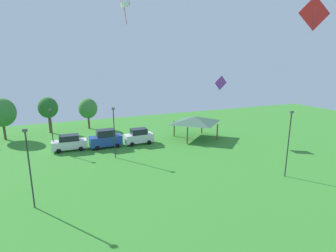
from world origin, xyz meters
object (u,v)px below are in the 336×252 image
kite_flying_4 (314,13)px  kite_flying_6 (221,83)px  parked_car_third_from_left (139,136)px  light_post_0 (289,141)px  treeline_tree_1 (2,112)px  parked_car_second_from_left (106,139)px  light_post_1 (29,165)px  kite_flying_3 (125,0)px  parked_car_leftmost (69,143)px  treeline_tree_3 (88,108)px  treeline_tree_2 (48,108)px  park_pavilion (195,120)px  light_post_2 (52,128)px  light_post_3 (114,130)px

kite_flying_4 → kite_flying_6: kite_flying_4 is taller
parked_car_third_from_left → light_post_0: light_post_0 is taller
kite_flying_4 → treeline_tree_1: bearing=139.4°
parked_car_second_from_left → kite_flying_4: bearing=-44.0°
kite_flying_4 → light_post_1: (-26.80, 2.94, -12.87)m
kite_flying_3 → kite_flying_6: bearing=25.3°
parked_car_leftmost → treeline_tree_3: bearing=74.2°
parked_car_leftmost → treeline_tree_2: (-2.51, 11.59, 3.36)m
kite_flying_4 → park_pavilion: 21.59m
parked_car_second_from_left → treeline_tree_2: treeline_tree_2 is taller
parked_car_leftmost → parked_car_second_from_left: parked_car_second_from_left is taller
parked_car_second_from_left → treeline_tree_2: bearing=120.4°
kite_flying_6 → light_post_2: size_ratio=0.38×
kite_flying_6 → parked_car_third_from_left: (-12.47, 2.62, -7.81)m
light_post_1 → treeline_tree_3: 28.18m
light_post_3 → light_post_0: bearing=-40.1°
parked_car_third_from_left → light_post_0: bearing=-58.2°
light_post_1 → parked_car_leftmost: bearing=76.0°
kite_flying_6 → treeline_tree_2: (-24.78, 15.13, -4.51)m
kite_flying_3 → light_post_3: (-0.40, 5.91, -13.97)m
parked_car_leftmost → light_post_1: (-3.70, -14.84, 2.71)m
treeline_tree_2 → kite_flying_3: bearing=-70.6°
treeline_tree_3 → park_pavilion: bearing=-42.4°
kite_flying_3 → light_post_2: bearing=123.2°
parked_car_second_from_left → light_post_2: (-6.94, 0.91, 2.07)m
parked_car_third_from_left → treeline_tree_2: bearing=134.7°
parked_car_third_from_left → light_post_0: 20.86m
light_post_1 → light_post_0: bearing=-8.6°
parked_car_third_from_left → kite_flying_6: bearing=-11.7°
kite_flying_3 → light_post_2: size_ratio=0.48×
kite_flying_3 → parked_car_third_from_left: size_ratio=0.67×
parked_car_second_from_left → light_post_2: bearing=171.8°
parked_car_second_from_left → light_post_1: bearing=-122.0°
parked_car_third_from_left → light_post_2: (-11.84, 1.15, 2.19)m
kite_flying_4 → treeline_tree_3: kite_flying_4 is taller
parked_car_leftmost → treeline_tree_2: 12.32m
kite_flying_4 → kite_flying_3: bearing=160.1°
parked_car_second_from_left → light_post_0: (15.74, -17.84, 2.68)m
treeline_tree_1 → light_post_3: bearing=-47.1°
kite_flying_4 → kite_flying_6: bearing=93.4°
light_post_0 → treeline_tree_2: 37.98m
kite_flying_6 → light_post_1: 28.78m
parked_car_third_from_left → light_post_2: light_post_2 is taller
light_post_3 → treeline_tree_3: size_ratio=1.15×
kite_flying_6 → parked_car_leftmost: size_ratio=0.48×
parked_car_leftmost → parked_car_third_from_left: (9.80, -0.92, 0.07)m
kite_flying_3 → parked_car_leftmost: size_ratio=0.60×
kite_flying_3 → kite_flying_6: (16.68, 7.88, -8.66)m
light_post_0 → treeline_tree_2: size_ratio=1.13×
light_post_3 → kite_flying_4: bearing=-34.4°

